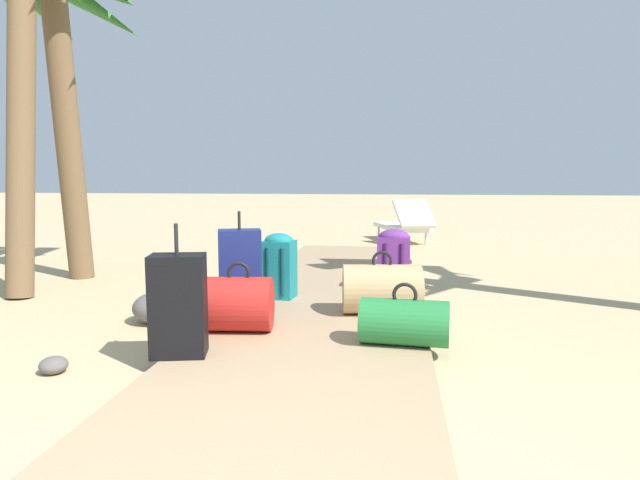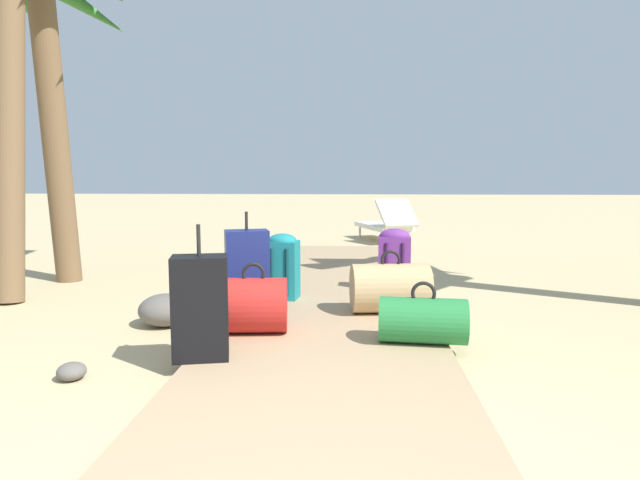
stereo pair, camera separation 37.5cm
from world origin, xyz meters
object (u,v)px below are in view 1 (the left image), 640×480
palm_tree_far_left (63,6)px  lounge_chair (404,224)px  duffel_bag_green (404,322)px  duffel_bag_tan (382,289)px  backpack_purple (394,259)px  suitcase_navy (240,270)px  suitcase_black (178,305)px  backpack_teal (279,264)px  duffel_bag_red (239,304)px

palm_tree_far_left → lounge_chair: palm_tree_far_left is taller
duffel_bag_green → lounge_chair: bearing=88.9°
duffel_bag_tan → backpack_purple: bearing=83.9°
palm_tree_far_left → suitcase_navy: bearing=-31.9°
duffel_bag_green → lounge_chair: 6.29m
suitcase_black → palm_tree_far_left: size_ratio=0.21×
palm_tree_far_left → backpack_teal: bearing=-21.1°
duffel_bag_red → backpack_teal: (0.06, 1.08, 0.11)m
palm_tree_far_left → duffel_bag_red: bearing=-39.6°
suitcase_black → duffel_bag_red: bearing=69.1°
duffel_bag_green → palm_tree_far_left: (-3.65, 2.25, 2.76)m
duffel_bag_tan → duffel_bag_red: (-0.99, -0.63, -0.00)m
duffel_bag_tan → lounge_chair: bearing=87.0°
duffel_bag_tan → backpack_teal: 1.04m
backpack_teal → duffel_bag_green: bearing=-49.1°
duffel_bag_red → backpack_teal: backpack_teal is taller
duffel_bag_green → suitcase_black: bearing=-164.2°
duffel_bag_green → backpack_purple: (-0.07, 1.68, 0.16)m
duffel_bag_tan → palm_tree_far_left: (-3.49, 1.44, 2.72)m
duffel_bag_tan → palm_tree_far_left: size_ratio=0.17×
suitcase_black → lounge_chair: bearing=77.4°
duffel_bag_green → duffel_bag_tan: (-0.16, 0.81, 0.05)m
duffel_bag_green → lounge_chair: (0.12, 6.29, 0.10)m
duffel_bag_green → backpack_teal: backpack_teal is taller
duffel_bag_tan → backpack_purple: backpack_purple is taller
suitcase_black → backpack_purple: suitcase_black is taller
palm_tree_far_left → duffel_bag_green: bearing=-31.6°
backpack_teal → lounge_chair: (1.21, 5.02, -0.06)m
backpack_teal → backpack_purple: bearing=22.2°
backpack_teal → palm_tree_far_left: bearing=158.9°
backpack_purple → suitcase_navy: size_ratio=0.74×
palm_tree_far_left → lounge_chair: size_ratio=2.28×
duffel_bag_green → suitcase_navy: suitcase_navy is taller
suitcase_navy → backpack_teal: (0.23, 0.47, -0.02)m
duffel_bag_red → lounge_chair: (1.28, 6.10, 0.05)m
duffel_bag_red → palm_tree_far_left: palm_tree_far_left is taller
palm_tree_far_left → backpack_purple: bearing=-9.0°
backpack_purple → palm_tree_far_left: 4.46m
suitcase_navy → backpack_teal: size_ratio=1.38×
duffel_bag_green → duffel_bag_red: 1.17m
lounge_chair → suitcase_black: bearing=-102.6°
backpack_purple → suitcase_navy: (-1.25, -0.88, 0.02)m
suitcase_black → duffel_bag_red: suitcase_black is taller
duffel_bag_tan → suitcase_navy: (-1.16, -0.02, 0.13)m
duffel_bag_red → suitcase_black: bearing=-110.9°
lounge_chair → duffel_bag_tan: bearing=-93.0°
duffel_bag_tan → backpack_teal: size_ratio=1.13×
backpack_purple → duffel_bag_red: (-1.09, -1.50, -0.12)m
duffel_bag_green → backpack_purple: bearing=92.4°
backpack_purple → duffel_bag_tan: bearing=-96.1°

